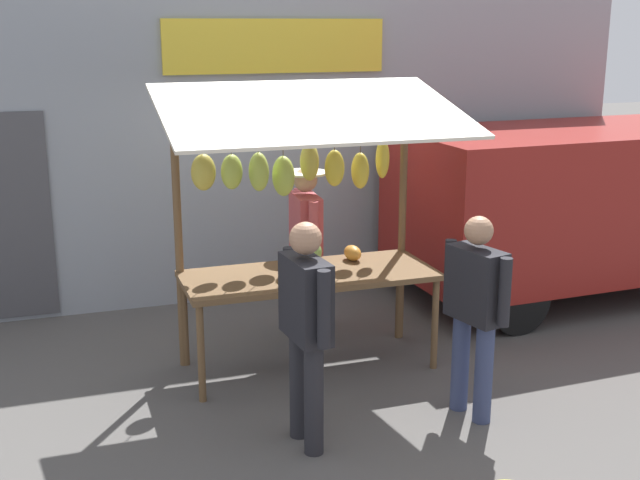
{
  "coord_description": "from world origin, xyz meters",
  "views": [
    {
      "loc": [
        2.1,
        6.52,
        2.99
      ],
      "look_at": [
        0.0,
        0.3,
        1.25
      ],
      "focal_mm": 46.16,
      "sensor_mm": 36.0,
      "label": 1
    }
  ],
  "objects_px": {
    "shopper_with_ponytail": "(475,304)",
    "market_stall": "(305,194)",
    "vendor_with_sunhat": "(306,238)",
    "shopper_with_shopping_bag": "(306,319)",
    "parked_van": "(582,197)"
  },
  "relations": [
    {
      "from": "market_stall",
      "to": "parked_van",
      "type": "height_order",
      "value": "market_stall"
    },
    {
      "from": "market_stall",
      "to": "shopper_with_ponytail",
      "type": "distance_m",
      "value": 1.78
    },
    {
      "from": "parked_van",
      "to": "shopper_with_shopping_bag",
      "type": "bearing_deg",
      "value": 28.38
    },
    {
      "from": "vendor_with_sunhat",
      "to": "shopper_with_ponytail",
      "type": "distance_m",
      "value": 2.16
    },
    {
      "from": "shopper_with_shopping_bag",
      "to": "parked_van",
      "type": "height_order",
      "value": "parked_van"
    },
    {
      "from": "vendor_with_sunhat",
      "to": "shopper_with_shopping_bag",
      "type": "height_order",
      "value": "shopper_with_shopping_bag"
    },
    {
      "from": "shopper_with_shopping_bag",
      "to": "parked_van",
      "type": "distance_m",
      "value": 4.6
    },
    {
      "from": "shopper_with_ponytail",
      "to": "parked_van",
      "type": "xyz_separation_m",
      "value": [
        -2.6,
        -2.31,
        0.2
      ]
    },
    {
      "from": "vendor_with_sunhat",
      "to": "shopper_with_ponytail",
      "type": "bearing_deg",
      "value": 22.87
    },
    {
      "from": "parked_van",
      "to": "market_stall",
      "type": "bearing_deg",
      "value": 12.53
    },
    {
      "from": "market_stall",
      "to": "shopper_with_shopping_bag",
      "type": "relative_size",
      "value": 1.49
    },
    {
      "from": "market_stall",
      "to": "vendor_with_sunhat",
      "type": "height_order",
      "value": "market_stall"
    },
    {
      "from": "shopper_with_ponytail",
      "to": "parked_van",
      "type": "bearing_deg",
      "value": -62.02
    },
    {
      "from": "shopper_with_ponytail",
      "to": "parked_van",
      "type": "distance_m",
      "value": 3.48
    },
    {
      "from": "shopper_with_ponytail",
      "to": "market_stall",
      "type": "bearing_deg",
      "value": 19.73
    }
  ]
}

